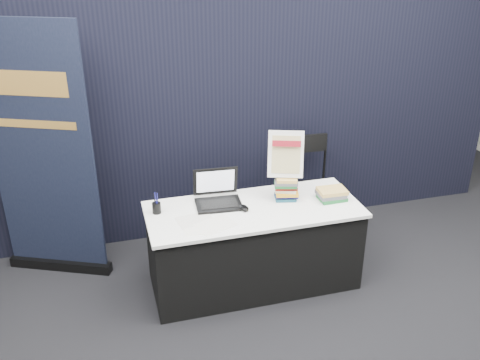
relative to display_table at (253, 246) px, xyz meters
name	(u,v)px	position (x,y,z in m)	size (l,w,h in m)	color
floor	(273,321)	(0.00, -0.55, -0.38)	(8.00, 8.00, 0.00)	black
wall_back	(179,22)	(0.00, 3.45, 1.37)	(8.00, 0.02, 3.50)	beige
drape_partition	(223,118)	(0.00, 1.05, 0.82)	(6.00, 0.08, 2.40)	black
display_table	(253,246)	(0.00, 0.00, 0.00)	(1.80, 0.75, 0.75)	black
laptop	(217,196)	(-0.27, 0.17, 0.44)	(0.40, 0.33, 0.29)	black
mouse	(244,208)	(-0.09, -0.01, 0.39)	(0.07, 0.12, 0.04)	black
brochure_left	(195,220)	(-0.52, -0.07, 0.38)	(0.28, 0.20, 0.00)	silver
brochure_mid	(202,228)	(-0.49, -0.21, 0.38)	(0.28, 0.20, 0.00)	white
brochure_right	(215,225)	(-0.38, -0.19, 0.38)	(0.30, 0.21, 0.00)	white
pen_cup	(157,208)	(-0.80, 0.13, 0.42)	(0.07, 0.07, 0.09)	black
book_stack_tall	(286,188)	(0.31, 0.09, 0.48)	(0.22, 0.20, 0.20)	navy
book_stack_short	(331,194)	(0.69, -0.03, 0.42)	(0.24, 0.19, 0.10)	#1B672E
info_sign	(286,155)	(0.31, 0.12, 0.77)	(0.32, 0.21, 0.41)	black
pullup_banner	(45,169)	(-1.66, 0.69, 0.63)	(0.92, 0.49, 2.27)	black
stacking_chair	(310,186)	(0.76, 0.60, 0.20)	(0.49, 0.49, 1.04)	black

